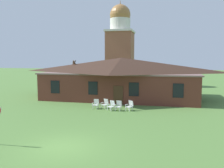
{
  "coord_description": "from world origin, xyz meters",
  "views": [
    {
      "loc": [
        5.73,
        -12.16,
        5.09
      ],
      "look_at": [
        1.03,
        8.18,
        2.83
      ],
      "focal_mm": 37.8,
      "sensor_mm": 36.0,
      "label": 1
    }
  ],
  "objects_px": {
    "lawn_chair_by_porch": "(96,104)",
    "lawn_chair_left_end": "(111,105)",
    "lawn_chair_near_door": "(105,103)",
    "lawn_chair_right_end": "(130,105)",
    "lawn_chair_middle": "(119,105)"
  },
  "relations": [
    {
      "from": "lawn_chair_near_door",
      "to": "lawn_chair_left_end",
      "type": "distance_m",
      "value": 1.18
    },
    {
      "from": "lawn_chair_middle",
      "to": "lawn_chair_right_end",
      "type": "distance_m",
      "value": 1.11
    },
    {
      "from": "lawn_chair_near_door",
      "to": "lawn_chair_middle",
      "type": "relative_size",
      "value": 1.0
    },
    {
      "from": "lawn_chair_near_door",
      "to": "lawn_chair_right_end",
      "type": "bearing_deg",
      "value": -10.03
    },
    {
      "from": "lawn_chair_near_door",
      "to": "lawn_chair_right_end",
      "type": "height_order",
      "value": "same"
    },
    {
      "from": "lawn_chair_by_porch",
      "to": "lawn_chair_right_end",
      "type": "distance_m",
      "value": 3.52
    },
    {
      "from": "lawn_chair_near_door",
      "to": "lawn_chair_right_end",
      "type": "relative_size",
      "value": 1.0
    },
    {
      "from": "lawn_chair_left_end",
      "to": "lawn_chair_middle",
      "type": "distance_m",
      "value": 0.72
    },
    {
      "from": "lawn_chair_near_door",
      "to": "lawn_chair_left_end",
      "type": "xyz_separation_m",
      "value": [
        0.85,
        -0.82,
        0.0
      ]
    },
    {
      "from": "lawn_chair_left_end",
      "to": "lawn_chair_right_end",
      "type": "xyz_separation_m",
      "value": [
        1.79,
        0.35,
        0.0
      ]
    },
    {
      "from": "lawn_chair_middle",
      "to": "lawn_chair_by_porch",
      "type": "bearing_deg",
      "value": 171.77
    },
    {
      "from": "lawn_chair_by_porch",
      "to": "lawn_chair_left_end",
      "type": "height_order",
      "value": "same"
    },
    {
      "from": "lawn_chair_by_porch",
      "to": "lawn_chair_left_end",
      "type": "relative_size",
      "value": 1.0
    },
    {
      "from": "lawn_chair_by_porch",
      "to": "lawn_chair_right_end",
      "type": "xyz_separation_m",
      "value": [
        3.52,
        -0.09,
        0.0
      ]
    },
    {
      "from": "lawn_chair_by_porch",
      "to": "lawn_chair_near_door",
      "type": "height_order",
      "value": "same"
    }
  ]
}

